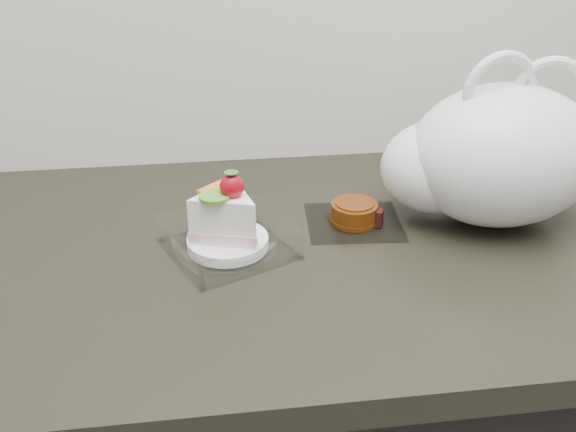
{
  "coord_description": "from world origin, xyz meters",
  "views": [
    {
      "loc": [
        -0.21,
        0.91,
        1.36
      ],
      "look_at": [
        -0.11,
        1.69,
        0.94
      ],
      "focal_mm": 40.0,
      "sensor_mm": 36.0,
      "label": 1
    }
  ],
  "objects": [
    {
      "name": "mooncake_wrap",
      "position": [
        0.0,
        1.74,
        0.91
      ],
      "size": [
        0.15,
        0.14,
        0.03
      ],
      "rotation": [
        0.0,
        0.0,
        0.1
      ],
      "color": "white",
      "rests_on": "counter"
    },
    {
      "name": "plastic_bag",
      "position": [
        0.19,
        1.72,
        1.0
      ],
      "size": [
        0.32,
        0.23,
        0.26
      ],
      "rotation": [
        0.0,
        0.0,
        -0.04
      ],
      "color": "white",
      "rests_on": "counter"
    },
    {
      "name": "cake_tray",
      "position": [
        -0.19,
        1.68,
        0.93
      ],
      "size": [
        0.2,
        0.2,
        0.12
      ],
      "rotation": [
        0.0,
        0.0,
        0.42
      ],
      "color": "white",
      "rests_on": "counter"
    }
  ]
}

